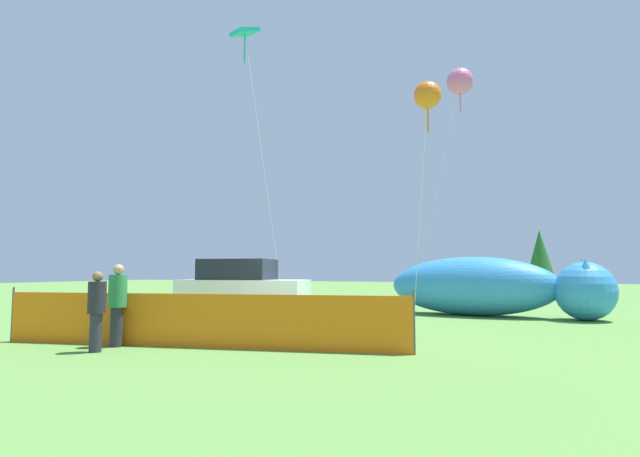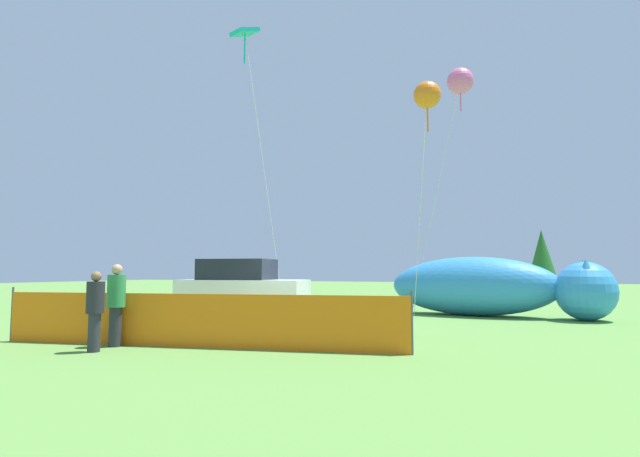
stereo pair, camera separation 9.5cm
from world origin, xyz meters
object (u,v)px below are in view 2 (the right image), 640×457
spectator_in_grey_shirt (95,308)px  kite_orange_flower (427,96)px  spectator_in_black_shirt (116,301)px  kite_pink_octopus (460,82)px  folding_chair (396,315)px  inflatable_cat (491,289)px  parked_car (242,291)px  kite_teal_diamond (246,39)px

spectator_in_grey_shirt → kite_orange_flower: 12.39m
spectator_in_black_shirt → kite_pink_octopus: size_ratio=0.18×
folding_chair → inflatable_cat: (1.82, 6.97, 0.49)m
kite_orange_flower → spectator_in_grey_shirt: bearing=-121.4°
parked_car → spectator_in_grey_shirt: bearing=-97.2°
folding_chair → kite_orange_flower: bearing=24.5°
kite_pink_octopus → folding_chair: bearing=-95.1°
kite_teal_diamond → inflatable_cat: bearing=21.3°
kite_orange_flower → folding_chair: bearing=-92.2°
spectator_in_black_shirt → kite_orange_flower: kite_orange_flower is taller
folding_chair → kite_teal_diamond: (-6.91, 3.56, 10.35)m
inflatable_cat → kite_pink_octopus: (-1.09, 1.25, 8.61)m
kite_pink_octopus → kite_teal_diamond: kite_teal_diamond is taller
spectator_in_black_shirt → kite_orange_flower: size_ratio=0.23×
spectator_in_black_shirt → kite_teal_diamond: 12.64m
parked_car → kite_teal_diamond: (-1.38, 2.25, 9.87)m
spectator_in_grey_shirt → kite_pink_octopus: 16.85m
parked_car → kite_pink_octopus: kite_pink_octopus is taller
spectator_in_black_shirt → folding_chair: bearing=37.6°
kite_teal_diamond → parked_car: bearing=-58.4°
spectator_in_black_shirt → kite_pink_octopus: kite_pink_octopus is taller
spectator_in_grey_shirt → parked_car: bearing=92.5°
kite_pink_octopus → kite_teal_diamond: 9.03m
inflatable_cat → kite_pink_octopus: size_ratio=0.79×
parked_car → inflatable_cat: size_ratio=0.54×
inflatable_cat → folding_chair: bearing=-96.8°
parked_car → spectator_in_black_shirt: bearing=-98.6°
parked_car → folding_chair: bearing=-23.1°
folding_chair → kite_pink_octopus: kite_pink_octopus is taller
inflatable_cat → kite_teal_diamond: size_ratio=0.71×
parked_car → kite_teal_diamond: kite_teal_diamond is taller
spectator_in_black_shirt → spectator_in_grey_shirt: size_ratio=1.09×
inflatable_cat → spectator_in_black_shirt: size_ratio=4.38×
kite_teal_diamond → spectator_in_grey_shirt: bearing=-78.9°
parked_car → kite_teal_diamond: bearing=111.9°
kite_orange_flower → inflatable_cat: bearing=61.1°
inflatable_cat → spectator_in_black_shirt: (-7.24, -11.14, -0.02)m
parked_car → inflatable_cat: bearing=27.8°
kite_orange_flower → kite_pink_octopus: kite_pink_octopus is taller
parked_car → spectator_in_grey_shirt: parked_car is taller
folding_chair → spectator_in_black_shirt: 6.85m
parked_car → folding_chair: 5.70m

